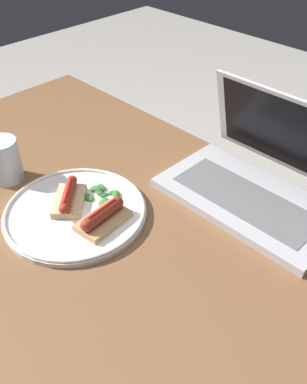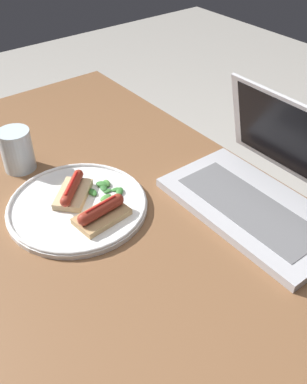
# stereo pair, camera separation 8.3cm
# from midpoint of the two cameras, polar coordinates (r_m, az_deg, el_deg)

# --- Properties ---
(desk) EXTENTS (1.33, 0.74, 0.73)m
(desk) POSITION_cam_midpoint_polar(r_m,az_deg,el_deg) (0.92, -2.40, -8.68)
(desk) COLOR brown
(desk) RESTS_ON ground_plane
(laptop) EXTENTS (0.37, 0.26, 0.21)m
(laptop) POSITION_cam_midpoint_polar(r_m,az_deg,el_deg) (0.91, 17.33, 0.25)
(laptop) COLOR #B7B7BC
(laptop) RESTS_ON desk
(plate) EXTENTS (0.29, 0.29, 0.02)m
(plate) POSITION_cam_midpoint_polar(r_m,az_deg,el_deg) (0.88, -7.50, -1.87)
(plate) COLOR white
(plate) RESTS_ON desk
(sausage_toast_left) EXTENTS (0.11, 0.11, 0.04)m
(sausage_toast_left) POSITION_cam_midpoint_polar(r_m,az_deg,el_deg) (0.89, -8.15, -0.01)
(sausage_toast_left) COLOR #D6B784
(sausage_toast_left) RESTS_ON plate
(sausage_toast_middle) EXTENTS (0.07, 0.11, 0.04)m
(sausage_toast_middle) POSITION_cam_midpoint_polar(r_m,az_deg,el_deg) (0.83, -4.14, -2.90)
(sausage_toast_middle) COLOR tan
(sausage_toast_middle) RESTS_ON plate
(salad_pile) EXTENTS (0.08, 0.07, 0.01)m
(salad_pile) POSITION_cam_midpoint_polar(r_m,az_deg,el_deg) (0.91, -3.76, 0.22)
(salad_pile) COLOR #387A33
(salad_pile) RESTS_ON plate
(drinking_glass) EXTENTS (0.07, 0.07, 0.10)m
(drinking_glass) POSITION_cam_midpoint_polar(r_m,az_deg,el_deg) (1.00, -15.53, 5.33)
(drinking_glass) COLOR silver
(drinking_glass) RESTS_ON desk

